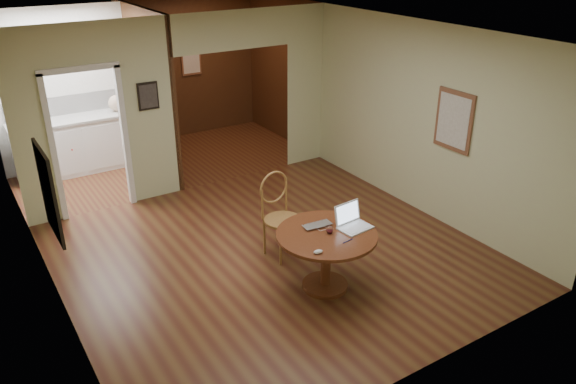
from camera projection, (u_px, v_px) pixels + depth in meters
floor at (274, 255)px, 7.15m from camera, size 5.00×5.00×0.00m
room_shell at (144, 106)px, 8.75m from camera, size 5.20×7.50×5.00m
dining_table at (326, 248)px, 6.30m from camera, size 1.13×1.13×0.71m
chair at (279, 210)px, 6.96m from camera, size 0.51×0.51×1.10m
open_laptop at (352, 221)px, 6.35m from camera, size 0.39×0.35×0.26m
closed_laptop at (319, 227)px, 6.32m from camera, size 0.36×0.25×0.03m
mouse at (318, 252)px, 5.82m from camera, size 0.11×0.08×0.04m
wine_glass at (330, 230)px, 6.20m from camera, size 0.08×0.08×0.09m
pen at (348, 241)px, 6.06m from camera, size 0.15×0.03×0.01m
kitchen_cabinet at (77, 145)px, 9.51m from camera, size 2.06×0.60×0.94m
grocery_bag at (117, 103)px, 9.62m from camera, size 0.30×0.26×0.28m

